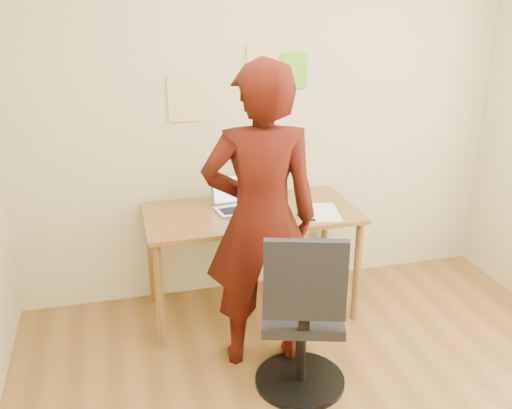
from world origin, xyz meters
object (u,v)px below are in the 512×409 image
object	(u,v)px
person	(261,220)
office_chair	(302,325)
phone	(306,217)
desk	(251,223)
laptop	(236,201)

from	to	relation	value
person	office_chair	bearing A→B (deg)	118.34
phone	person	world-z (taller)	person
desk	office_chair	distance (m)	0.94
office_chair	person	xyz separation A→B (m)	(-0.13, 0.36, 0.48)
desk	person	bearing A→B (deg)	-98.28
desk	phone	xyz separation A→B (m)	(0.31, -0.21, 0.09)
office_chair	person	size ratio (longest dim) A/B	0.55
laptop	office_chair	size ratio (longest dim) A/B	0.33
laptop	office_chair	world-z (taller)	office_chair
desk	laptop	size ratio (longest dim) A/B	4.32
laptop	office_chair	bearing A→B (deg)	-89.54
laptop	phone	xyz separation A→B (m)	(0.40, -0.28, -0.04)
desk	office_chair	xyz separation A→B (m)	(0.05, -0.91, -0.23)
phone	person	distance (m)	0.54
laptop	phone	world-z (taller)	laptop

